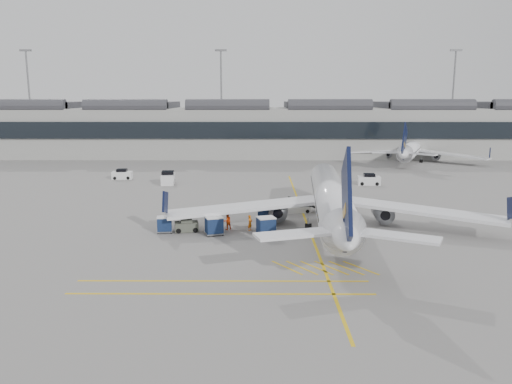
{
  "coord_description": "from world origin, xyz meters",
  "views": [
    {
      "loc": [
        4.69,
        -45.66,
        13.74
      ],
      "look_at": [
        4.43,
        4.82,
        4.0
      ],
      "focal_mm": 35.0,
      "sensor_mm": 36.0,
      "label": 1
    }
  ],
  "objects_px": {
    "baggage_cart_a": "(266,226)",
    "ramp_agent_a": "(250,223)",
    "airliner_main": "(331,200)",
    "belt_loader": "(294,208)",
    "pushback_tug": "(187,226)",
    "ramp_agent_b": "(227,221)"
  },
  "relations": [
    {
      "from": "airliner_main",
      "to": "belt_loader",
      "type": "distance_m",
      "value": 8.0
    },
    {
      "from": "belt_loader",
      "to": "airliner_main",
      "type": "bearing_deg",
      "value": -73.08
    },
    {
      "from": "airliner_main",
      "to": "ramp_agent_a",
      "type": "distance_m",
      "value": 8.97
    },
    {
      "from": "pushback_tug",
      "to": "ramp_agent_a",
      "type": "bearing_deg",
      "value": -7.86
    },
    {
      "from": "airliner_main",
      "to": "ramp_agent_b",
      "type": "relative_size",
      "value": 21.12
    },
    {
      "from": "belt_loader",
      "to": "ramp_agent_a",
      "type": "relative_size",
      "value": 2.94
    },
    {
      "from": "belt_loader",
      "to": "baggage_cart_a",
      "type": "height_order",
      "value": "belt_loader"
    },
    {
      "from": "baggage_cart_a",
      "to": "ramp_agent_b",
      "type": "height_order",
      "value": "baggage_cart_a"
    },
    {
      "from": "belt_loader",
      "to": "ramp_agent_a",
      "type": "xyz_separation_m",
      "value": [
        -5.1,
        -8.24,
        0.26
      ]
    },
    {
      "from": "belt_loader",
      "to": "pushback_tug",
      "type": "height_order",
      "value": "belt_loader"
    },
    {
      "from": "belt_loader",
      "to": "ramp_agent_b",
      "type": "relative_size",
      "value": 2.64
    },
    {
      "from": "baggage_cart_a",
      "to": "ramp_agent_a",
      "type": "bearing_deg",
      "value": 112.17
    },
    {
      "from": "pushback_tug",
      "to": "baggage_cart_a",
      "type": "bearing_deg",
      "value": -21.98
    },
    {
      "from": "airliner_main",
      "to": "baggage_cart_a",
      "type": "xyz_separation_m",
      "value": [
        -6.94,
        -3.39,
        -1.97
      ]
    },
    {
      "from": "ramp_agent_a",
      "to": "ramp_agent_b",
      "type": "distance_m",
      "value": 2.41
    },
    {
      "from": "belt_loader",
      "to": "pushback_tug",
      "type": "bearing_deg",
      "value": -153.57
    },
    {
      "from": "baggage_cart_a",
      "to": "ramp_agent_a",
      "type": "distance_m",
      "value": 2.53
    },
    {
      "from": "pushback_tug",
      "to": "airliner_main",
      "type": "bearing_deg",
      "value": -4.44
    },
    {
      "from": "airliner_main",
      "to": "pushback_tug",
      "type": "distance_m",
      "value": 15.42
    },
    {
      "from": "belt_loader",
      "to": "pushback_tug",
      "type": "distance_m",
      "value": 14.5
    },
    {
      "from": "baggage_cart_a",
      "to": "belt_loader",
      "type": "bearing_deg",
      "value": 53.04
    },
    {
      "from": "baggage_cart_a",
      "to": "ramp_agent_a",
      "type": "relative_size",
      "value": 1.34
    }
  ]
}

